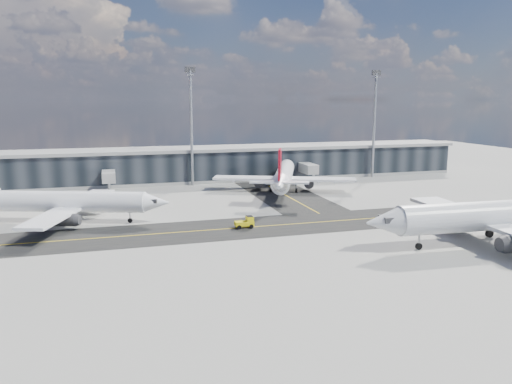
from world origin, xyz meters
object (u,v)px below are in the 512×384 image
airliner_redtail (284,176)px  service_van (268,182)px  airliner_near (504,215)px  baggage_tug (246,222)px  airliner_af (64,202)px

airliner_redtail → service_van: bearing=114.1°
airliner_near → baggage_tug: bearing=63.4°
airliner_redtail → airliner_near: size_ratio=0.86×
airliner_redtail → baggage_tug: 33.87m
airliner_near → baggage_tug: (-34.37, 19.37, -3.31)m
airliner_near → service_van: (-17.89, 59.61, -3.65)m
airliner_redtail → airliner_near: (17.52, -48.61, 0.47)m
service_van → airliner_near: bearing=-66.7°
airliner_redtail → airliner_near: bearing=-48.0°
airliner_near → airliner_af: bearing=66.1°
airliner_af → service_van: (45.95, 27.53, -2.96)m
airliner_af → baggage_tug: bearing=85.4°
airliner_redtail → service_van: (-0.37, 11.00, -3.18)m
airliner_af → airliner_redtail: 49.18m
airliner_near → service_van: size_ratio=9.39×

